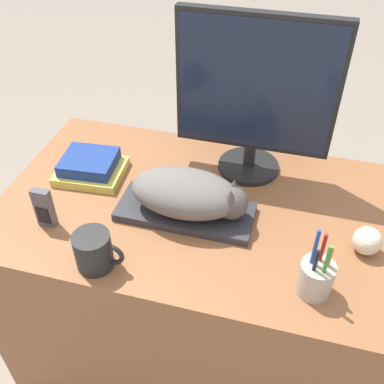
% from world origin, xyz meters
% --- Properties ---
extents(desk, '(1.15, 0.70, 0.76)m').
position_xyz_m(desk, '(0.00, 0.35, 0.38)').
color(desk, brown).
rests_on(desk, ground_plane).
extents(keyboard, '(0.38, 0.16, 0.02)m').
position_xyz_m(keyboard, '(-0.02, 0.30, 0.77)').
color(keyboard, '#2D2D33').
rests_on(keyboard, desk).
extents(cat, '(0.32, 0.17, 0.12)m').
position_xyz_m(cat, '(-0.01, 0.30, 0.84)').
color(cat, '#66605B').
rests_on(cat, keyboard).
extents(monitor, '(0.46, 0.19, 0.49)m').
position_xyz_m(monitor, '(0.11, 0.56, 1.03)').
color(monitor, black).
rests_on(monitor, desk).
extents(coffee_mug, '(0.13, 0.09, 0.10)m').
position_xyz_m(coffee_mug, '(-0.19, 0.07, 0.81)').
color(coffee_mug, black).
rests_on(coffee_mug, desk).
extents(pen_cup, '(0.08, 0.08, 0.19)m').
position_xyz_m(pen_cup, '(0.34, 0.13, 0.81)').
color(pen_cup, '#B2A893').
rests_on(pen_cup, desk).
extents(baseball, '(0.07, 0.07, 0.07)m').
position_xyz_m(baseball, '(0.46, 0.29, 0.80)').
color(baseball, beige).
rests_on(baseball, desk).
extents(phone, '(0.05, 0.02, 0.12)m').
position_xyz_m(phone, '(-0.38, 0.17, 0.82)').
color(phone, '#4C4C51').
rests_on(phone, desk).
extents(book_stack, '(0.21, 0.18, 0.06)m').
position_xyz_m(book_stack, '(-0.36, 0.40, 0.79)').
color(book_stack, '#CCC14C').
rests_on(book_stack, desk).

